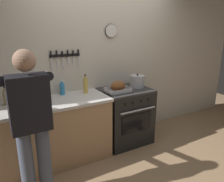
{
  "coord_description": "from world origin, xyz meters",
  "views": [
    {
      "loc": [
        -1.64,
        -1.81,
        1.86
      ],
      "look_at": [
        -0.11,
        0.85,
        0.95
      ],
      "focal_mm": 35.6,
      "sensor_mm": 36.0,
      "label": 1
    }
  ],
  "objects_px": {
    "person_cook": "(31,120)",
    "stock_pot": "(137,81)",
    "stove": "(125,116)",
    "bottle_hot_sauce": "(22,100)",
    "bottle_cooking_oil": "(86,85)",
    "bottle_vinegar": "(6,97)",
    "bottle_dish_soap": "(62,89)",
    "roasting_pan": "(118,87)",
    "cutting_board": "(31,106)",
    "bottle_soy_sauce": "(29,96)"
  },
  "relations": [
    {
      "from": "stove",
      "to": "bottle_hot_sauce",
      "type": "distance_m",
      "value": 1.61
    },
    {
      "from": "person_cook",
      "to": "stock_pot",
      "type": "xyz_separation_m",
      "value": [
        1.77,
        0.63,
        0.05
      ]
    },
    {
      "from": "cutting_board",
      "to": "bottle_soy_sauce",
      "type": "bearing_deg",
      "value": 85.72
    },
    {
      "from": "stove",
      "to": "bottle_soy_sauce",
      "type": "distance_m",
      "value": 1.54
    },
    {
      "from": "roasting_pan",
      "to": "person_cook",
      "type": "bearing_deg",
      "value": -158.12
    },
    {
      "from": "stove",
      "to": "bottle_hot_sauce",
      "type": "height_order",
      "value": "bottle_hot_sauce"
    },
    {
      "from": "person_cook",
      "to": "roasting_pan",
      "type": "height_order",
      "value": "person_cook"
    },
    {
      "from": "stock_pot",
      "to": "bottle_hot_sauce",
      "type": "distance_m",
      "value": 1.75
    },
    {
      "from": "stove",
      "to": "bottle_cooking_oil",
      "type": "distance_m",
      "value": 0.86
    },
    {
      "from": "stove",
      "to": "bottle_cooking_oil",
      "type": "relative_size",
      "value": 3.21
    },
    {
      "from": "stove",
      "to": "roasting_pan",
      "type": "xyz_separation_m",
      "value": [
        -0.19,
        -0.07,
        0.53
      ]
    },
    {
      "from": "stock_pot",
      "to": "bottle_dish_soap",
      "type": "relative_size",
      "value": 1.09
    },
    {
      "from": "person_cook",
      "to": "bottle_soy_sauce",
      "type": "height_order",
      "value": "person_cook"
    },
    {
      "from": "roasting_pan",
      "to": "bottle_dish_soap",
      "type": "xyz_separation_m",
      "value": [
        -0.76,
        0.29,
        0.01
      ]
    },
    {
      "from": "person_cook",
      "to": "roasting_pan",
      "type": "relative_size",
      "value": 4.72
    },
    {
      "from": "roasting_pan",
      "to": "bottle_dish_soap",
      "type": "height_order",
      "value": "bottle_dish_soap"
    },
    {
      "from": "bottle_dish_soap",
      "to": "bottle_hot_sauce",
      "type": "bearing_deg",
      "value": -164.66
    },
    {
      "from": "roasting_pan",
      "to": "bottle_dish_soap",
      "type": "distance_m",
      "value": 0.82
    },
    {
      "from": "stove",
      "to": "cutting_board",
      "type": "distance_m",
      "value": 1.52
    },
    {
      "from": "cutting_board",
      "to": "bottle_dish_soap",
      "type": "xyz_separation_m",
      "value": [
        0.5,
        0.31,
        0.08
      ]
    },
    {
      "from": "stock_pot",
      "to": "bottle_cooking_oil",
      "type": "xyz_separation_m",
      "value": [
        -0.86,
        0.11,
        0.02
      ]
    },
    {
      "from": "roasting_pan",
      "to": "bottle_vinegar",
      "type": "distance_m",
      "value": 1.52
    },
    {
      "from": "person_cook",
      "to": "cutting_board",
      "type": "distance_m",
      "value": 0.54
    },
    {
      "from": "stock_pot",
      "to": "roasting_pan",
      "type": "bearing_deg",
      "value": -168.02
    },
    {
      "from": "cutting_board",
      "to": "bottle_soy_sauce",
      "type": "height_order",
      "value": "bottle_soy_sauce"
    },
    {
      "from": "roasting_pan",
      "to": "bottle_dish_soap",
      "type": "bearing_deg",
      "value": 158.85
    },
    {
      "from": "stove",
      "to": "person_cook",
      "type": "height_order",
      "value": "person_cook"
    },
    {
      "from": "bottle_hot_sauce",
      "to": "bottle_cooking_oil",
      "type": "height_order",
      "value": "bottle_cooking_oil"
    },
    {
      "from": "person_cook",
      "to": "bottle_dish_soap",
      "type": "height_order",
      "value": "person_cook"
    },
    {
      "from": "bottle_vinegar",
      "to": "cutting_board",
      "type": "bearing_deg",
      "value": -44.66
    },
    {
      "from": "stove",
      "to": "bottle_dish_soap",
      "type": "relative_size",
      "value": 4.18
    },
    {
      "from": "bottle_dish_soap",
      "to": "bottle_cooking_oil",
      "type": "bearing_deg",
      "value": -17.42
    },
    {
      "from": "bottle_hot_sauce",
      "to": "bottle_cooking_oil",
      "type": "xyz_separation_m",
      "value": [
        0.89,
        0.06,
        0.05
      ]
    },
    {
      "from": "roasting_pan",
      "to": "bottle_hot_sauce",
      "type": "height_order",
      "value": "roasting_pan"
    },
    {
      "from": "bottle_vinegar",
      "to": "stove",
      "type": "bearing_deg",
      "value": -5.24
    },
    {
      "from": "stock_pot",
      "to": "bottle_dish_soap",
      "type": "height_order",
      "value": "stock_pot"
    },
    {
      "from": "bottle_cooking_oil",
      "to": "bottle_dish_soap",
      "type": "bearing_deg",
      "value": 162.58
    },
    {
      "from": "person_cook",
      "to": "bottle_vinegar",
      "type": "height_order",
      "value": "person_cook"
    },
    {
      "from": "bottle_soy_sauce",
      "to": "stock_pot",
      "type": "bearing_deg",
      "value": -2.28
    },
    {
      "from": "cutting_board",
      "to": "bottle_vinegar",
      "type": "bearing_deg",
      "value": 135.34
    },
    {
      "from": "person_cook",
      "to": "cutting_board",
      "type": "bearing_deg",
      "value": 0.02
    },
    {
      "from": "cutting_board",
      "to": "stock_pot",
      "type": "bearing_deg",
      "value": 3.48
    },
    {
      "from": "bottle_dish_soap",
      "to": "stove",
      "type": "bearing_deg",
      "value": -13.08
    },
    {
      "from": "bottle_soy_sauce",
      "to": "bottle_vinegar",
      "type": "bearing_deg",
      "value": 163.97
    },
    {
      "from": "stock_pot",
      "to": "person_cook",
      "type": "bearing_deg",
      "value": -160.35
    },
    {
      "from": "bottle_soy_sauce",
      "to": "bottle_hot_sauce",
      "type": "xyz_separation_m",
      "value": [
        -0.08,
        -0.02,
        -0.03
      ]
    },
    {
      "from": "bottle_hot_sauce",
      "to": "bottle_dish_soap",
      "type": "relative_size",
      "value": 0.73
    },
    {
      "from": "stock_pot",
      "to": "cutting_board",
      "type": "height_order",
      "value": "stock_pot"
    },
    {
      "from": "stock_pot",
      "to": "bottle_hot_sauce",
      "type": "xyz_separation_m",
      "value": [
        -1.75,
        0.05,
        -0.03
      ]
    },
    {
      "from": "stock_pot",
      "to": "bottle_hot_sauce",
      "type": "height_order",
      "value": "stock_pot"
    }
  ]
}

